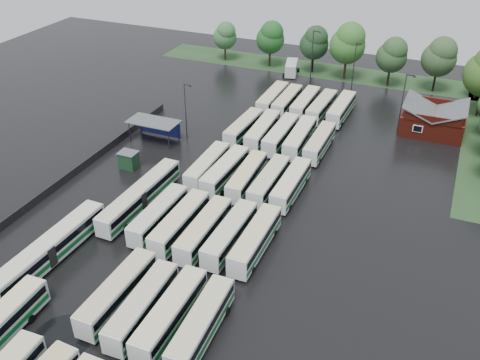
% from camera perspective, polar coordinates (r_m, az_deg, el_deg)
% --- Properties ---
extents(ground, '(160.00, 160.00, 0.00)m').
position_cam_1_polar(ground, '(65.34, -5.77, -6.58)').
color(ground, black).
rests_on(ground, ground).
extents(brick_building, '(10.07, 8.60, 5.39)m').
position_cam_1_polar(brick_building, '(95.37, 19.88, 5.86)').
color(brick_building, '#62180F').
rests_on(brick_building, ground).
extents(wash_shed, '(8.20, 4.20, 3.58)m').
position_cam_1_polar(wash_shed, '(87.64, -9.08, 5.98)').
color(wash_shed, '#2D2D30').
rests_on(wash_shed, ground).
extents(utility_hut, '(2.70, 2.20, 2.62)m').
position_cam_1_polar(utility_hut, '(80.96, -11.78, 2.11)').
color(utility_hut, '#13331B').
rests_on(utility_hut, ground).
extents(grass_strip_north, '(80.00, 10.00, 0.01)m').
position_cam_1_polar(grass_strip_north, '(118.95, 10.18, 11.24)').
color(grass_strip_north, '#203E1D').
rests_on(grass_strip_north, ground).
extents(west_fence, '(0.10, 50.00, 1.20)m').
position_cam_1_polar(west_fence, '(81.53, -17.00, 0.97)').
color(west_fence, '#2D2D30').
rests_on(west_fence, ground).
extents(bus_r1c1, '(2.54, 11.47, 3.19)m').
position_cam_1_polar(bus_r1c1, '(57.23, -12.91, -11.58)').
color(bus_r1c1, silver).
rests_on(bus_r1c1, ground).
extents(bus_r1c2, '(2.74, 11.32, 3.13)m').
position_cam_1_polar(bus_r1c2, '(55.37, -10.38, -13.05)').
color(bus_r1c2, silver).
rests_on(bus_r1c2, ground).
extents(bus_r1c3, '(2.55, 11.57, 3.22)m').
position_cam_1_polar(bus_r1c3, '(54.10, -7.44, -13.96)').
color(bus_r1c3, silver).
rests_on(bus_r1c3, ground).
extents(bus_r1c4, '(2.83, 11.37, 3.14)m').
position_cam_1_polar(bus_r1c4, '(52.92, -4.13, -15.08)').
color(bus_r1c4, silver).
rests_on(bus_r1c4, ground).
extents(bus_r2c0, '(2.48, 11.21, 3.12)m').
position_cam_1_polar(bus_r2c0, '(67.32, -8.67, -3.71)').
color(bus_r2c0, silver).
rests_on(bus_r2c0, ground).
extents(bus_r2c1, '(2.54, 11.57, 3.22)m').
position_cam_1_polar(bus_r2c1, '(65.54, -6.41, -4.55)').
color(bus_r2c1, silver).
rests_on(bus_r2c1, ground).
extents(bus_r2c2, '(2.48, 11.41, 3.17)m').
position_cam_1_polar(bus_r2c2, '(64.16, -3.86, -5.33)').
color(bus_r2c2, silver).
rests_on(bus_r2c2, ground).
extents(bus_r2c3, '(2.56, 11.38, 3.16)m').
position_cam_1_polar(bus_r2c3, '(63.38, -1.07, -5.78)').
color(bus_r2c3, silver).
rests_on(bus_r2c3, ground).
extents(bus_r2c4, '(2.50, 11.51, 3.20)m').
position_cam_1_polar(bus_r2c4, '(62.48, 1.65, -6.39)').
color(bus_r2c4, silver).
rests_on(bus_r2c4, ground).
extents(bus_r3c0, '(2.47, 11.07, 3.07)m').
position_cam_1_polar(bus_r3c0, '(77.07, -3.48, 1.50)').
color(bus_r3c0, silver).
rests_on(bus_r3c0, ground).
extents(bus_r3c1, '(2.77, 11.47, 3.17)m').
position_cam_1_polar(bus_r3c1, '(75.65, -1.58, 0.98)').
color(bus_r3c1, silver).
rests_on(bus_r3c1, ground).
extents(bus_r3c2, '(2.77, 11.14, 3.08)m').
position_cam_1_polar(bus_r3c2, '(74.42, 0.74, 0.39)').
color(bus_r3c2, silver).
rests_on(bus_r3c2, ground).
extents(bus_r3c3, '(2.40, 11.18, 3.11)m').
position_cam_1_polar(bus_r3c3, '(73.41, 3.13, -0.12)').
color(bus_r3c3, silver).
rests_on(bus_r3c3, ground).
extents(bus_r3c4, '(2.42, 11.19, 3.11)m').
position_cam_1_polar(bus_r3c4, '(72.92, 5.46, -0.46)').
color(bus_r3c4, silver).
rests_on(bus_r3c4, ground).
extents(bus_r4c0, '(2.76, 11.13, 3.08)m').
position_cam_1_polar(bus_r4c0, '(88.17, 0.41, 5.62)').
color(bus_r4c0, silver).
rests_on(bus_r4c0, ground).
extents(bus_r4c1, '(2.80, 11.56, 3.20)m').
position_cam_1_polar(bus_r4c1, '(87.04, 2.44, 5.28)').
color(bus_r4c1, silver).
rests_on(bus_r4c1, ground).
extents(bus_r4c2, '(2.49, 11.53, 3.21)m').
position_cam_1_polar(bus_r4c2, '(85.93, 4.38, 4.86)').
color(bus_r4c2, silver).
rests_on(bus_r4c2, ground).
extents(bus_r4c3, '(2.77, 11.64, 3.22)m').
position_cam_1_polar(bus_r4c3, '(85.17, 6.40, 4.50)').
color(bus_r4c3, silver).
rests_on(bus_r4c3, ground).
extents(bus_r4c4, '(2.37, 10.95, 3.05)m').
position_cam_1_polar(bus_r4c4, '(84.27, 8.48, 3.95)').
color(bus_r4c4, silver).
rests_on(bus_r4c4, ground).
extents(bus_r5c0, '(2.50, 11.44, 3.18)m').
position_cam_1_polar(bus_r5c0, '(99.35, 3.49, 8.67)').
color(bus_r5c0, silver).
rests_on(bus_r5c0, ground).
extents(bus_r5c1, '(2.37, 11.08, 3.08)m').
position_cam_1_polar(bus_r5c1, '(98.54, 5.06, 8.38)').
color(bus_r5c1, silver).
rests_on(bus_r5c1, ground).
extents(bus_r5c2, '(2.42, 11.24, 3.13)m').
position_cam_1_polar(bus_r5c2, '(97.96, 6.96, 8.14)').
color(bus_r5c2, silver).
rests_on(bus_r5c2, ground).
extents(bus_r5c3, '(2.81, 11.27, 3.11)m').
position_cam_1_polar(bus_r5c3, '(96.89, 8.70, 7.73)').
color(bus_r5c3, silver).
rests_on(bus_r5c3, ground).
extents(bus_r5c4, '(2.66, 11.44, 3.17)m').
position_cam_1_polar(bus_r5c4, '(96.56, 10.74, 7.47)').
color(bus_r5c4, silver).
rests_on(bus_r5c4, ground).
extents(artic_bus_west_b, '(2.73, 16.61, 3.07)m').
position_cam_1_polar(artic_bus_west_b, '(71.41, -10.58, -1.67)').
color(artic_bus_west_b, silver).
rests_on(artic_bus_west_b, ground).
extents(artic_bus_west_c, '(2.87, 17.31, 3.20)m').
position_cam_1_polar(artic_bus_west_c, '(64.69, -19.66, -7.03)').
color(artic_bus_west_c, silver).
rests_on(artic_bus_west_c, ground).
extents(minibus, '(3.65, 6.53, 2.69)m').
position_cam_1_polar(minibus, '(116.00, 5.50, 11.85)').
color(minibus, silver).
rests_on(minibus, ground).
extents(tree_north_0, '(5.27, 5.27, 8.73)m').
position_cam_1_polar(tree_north_0, '(123.24, -1.57, 15.17)').
color(tree_north_0, '#392917').
rests_on(tree_north_0, ground).
extents(tree_north_1, '(6.09, 6.09, 10.09)m').
position_cam_1_polar(tree_north_1, '(119.00, 3.31, 14.98)').
color(tree_north_1, black).
rests_on(tree_north_1, ground).
extents(tree_north_2, '(6.09, 6.09, 10.08)m').
position_cam_1_polar(tree_north_2, '(116.21, 7.98, 14.33)').
color(tree_north_2, black).
rests_on(tree_north_2, ground).
extents(tree_north_3, '(7.25, 7.25, 12.00)m').
position_cam_1_polar(tree_north_3, '(112.82, 11.49, 14.15)').
color(tree_north_3, '#3B291B').
rests_on(tree_north_3, ground).
extents(tree_north_4, '(6.09, 6.09, 10.08)m').
position_cam_1_polar(tree_north_4, '(111.68, 15.97, 12.73)').
color(tree_north_4, black).
rests_on(tree_north_4, ground).
extents(tree_north_5, '(6.63, 6.63, 10.98)m').
position_cam_1_polar(tree_north_5, '(111.47, 20.57, 12.24)').
color(tree_north_5, black).
rests_on(tree_north_5, ground).
extents(lamp_post_ne, '(1.58, 0.31, 10.23)m').
position_cam_1_polar(lamp_post_ne, '(91.93, 17.04, 8.23)').
color(lamp_post_ne, '#2D2D30').
rests_on(lamp_post_ne, ground).
extents(lamp_post_nw, '(1.47, 0.29, 9.54)m').
position_cam_1_polar(lamp_post_nw, '(86.43, -5.77, 7.71)').
color(lamp_post_nw, '#2D2D30').
rests_on(lamp_post_nw, ground).
extents(lamp_post_back_w, '(1.68, 0.33, 10.90)m').
position_cam_1_polar(lamp_post_back_w, '(109.73, 7.77, 13.23)').
color(lamp_post_back_w, '#2D2D30').
rests_on(lamp_post_back_w, ground).
extents(lamp_post_back_e, '(1.53, 0.30, 9.91)m').
position_cam_1_polar(lamp_post_back_e, '(107.18, 12.16, 12.05)').
color(lamp_post_back_e, '#2D2D30').
rests_on(lamp_post_back_e, ground).
extents(puddle_0, '(6.08, 6.08, 0.01)m').
position_cam_1_polar(puddle_0, '(56.68, -18.41, -15.65)').
color(puddle_0, black).
rests_on(puddle_0, ground).
extents(puddle_2, '(4.58, 4.58, 0.01)m').
position_cam_1_polar(puddle_2, '(69.24, -11.44, -4.65)').
color(puddle_2, black).
rests_on(puddle_2, ground).
extents(puddle_3, '(3.73, 3.73, 0.01)m').
position_cam_1_polar(puddle_3, '(60.11, -2.41, -10.39)').
color(puddle_3, black).
rests_on(puddle_3, ground).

